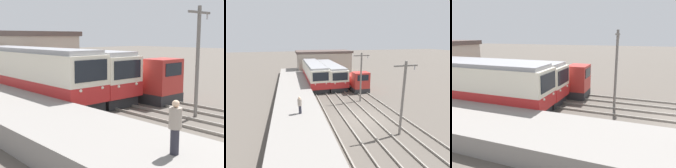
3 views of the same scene
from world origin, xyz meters
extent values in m
cube|color=#28282B|center=(-2.60, 15.45, 0.35)|extent=(2.58, 12.98, 0.70)
cube|color=silver|center=(-2.60, 15.45, 2.06)|extent=(2.80, 13.52, 2.71)
cube|color=red|center=(-2.60, 15.45, 1.19)|extent=(2.84, 13.56, 0.98)
cube|color=black|center=(-2.60, 8.66, 2.60)|extent=(2.24, 0.06, 1.19)
sphere|color=silver|center=(-3.37, 8.65, 1.57)|extent=(0.18, 0.18, 0.18)
sphere|color=silver|center=(-1.83, 8.65, 1.57)|extent=(0.18, 0.18, 0.18)
cube|color=#939399|center=(-2.60, 15.45, 3.55)|extent=(2.46, 12.98, 0.28)
cube|color=#28282B|center=(0.20, 15.14, 0.35)|extent=(2.58, 12.46, 0.70)
cube|color=silver|center=(0.20, 15.14, 1.96)|extent=(2.80, 12.97, 2.53)
cube|color=red|center=(0.20, 15.14, 1.16)|extent=(2.84, 13.01, 0.91)
cube|color=black|center=(0.20, 8.62, 2.47)|extent=(2.24, 0.06, 1.11)
sphere|color=silver|center=(-0.57, 8.61, 1.51)|extent=(0.18, 0.18, 0.18)
sphere|color=silver|center=(0.97, 8.61, 1.51)|extent=(0.18, 0.18, 0.18)
cube|color=#939399|center=(0.20, 15.14, 3.37)|extent=(2.46, 12.46, 0.28)
cube|color=#28282B|center=(3.20, 10.18, 0.35)|extent=(2.40, 5.51, 0.70)
cube|color=#B22D28|center=(3.20, 8.30, 1.85)|extent=(2.28, 1.76, 2.30)
cube|color=black|center=(3.20, 7.40, 2.36)|extent=(1.68, 0.04, 0.83)
cube|color=#B22D28|center=(3.20, 11.06, 1.40)|extent=(1.92, 3.64, 1.40)
cylinder|color=black|center=(3.20, 11.06, 2.35)|extent=(0.16, 0.16, 0.50)
cylinder|color=slate|center=(1.70, 4.75, 3.05)|extent=(0.20, 0.20, 6.09)
cube|color=slate|center=(1.70, 4.75, 5.74)|extent=(2.00, 0.12, 0.12)
cylinder|color=#B2B2B7|center=(2.50, 4.75, 5.54)|extent=(0.10, 0.10, 0.30)
cylinder|color=#282833|center=(-6.03, 0.56, 1.43)|extent=(0.26, 0.26, 0.78)
cylinder|color=gray|center=(-6.03, 0.56, 2.13)|extent=(0.38, 0.38, 0.62)
sphere|color=beige|center=(-6.03, 0.56, 2.55)|extent=(0.22, 0.22, 0.22)
cube|color=#AD9E8E|center=(1.25, 26.00, 2.25)|extent=(12.00, 6.00, 4.50)
cube|color=#51423D|center=(1.25, 26.00, 4.75)|extent=(12.60, 6.30, 0.50)
camera|label=1|loc=(-13.29, -4.63, 4.45)|focal=50.00mm
camera|label=2|loc=(-6.74, -14.67, 7.70)|focal=28.00mm
camera|label=3|loc=(-15.73, 2.57, 5.74)|focal=35.00mm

